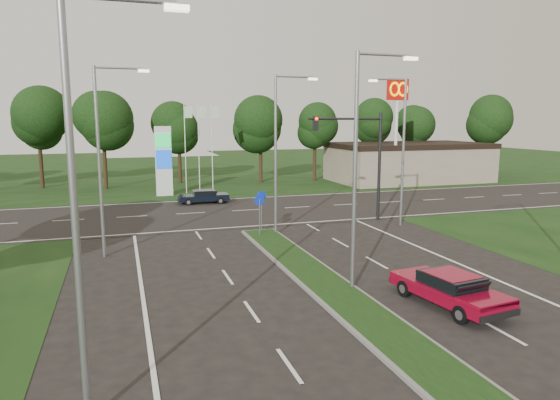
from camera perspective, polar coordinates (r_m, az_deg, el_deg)
name	(u,v)px	position (r m, az deg, el deg)	size (l,w,h in m)	color
ground	(423,364)	(14.75, 16.02, -17.54)	(160.00, 160.00, 0.00)	black
verge_far	(181,170)	(66.60, -11.22, 3.35)	(160.00, 50.00, 0.02)	black
cross_road	(232,211)	(36.25, -5.47, -1.28)	(160.00, 12.00, 0.02)	black
median_kerb	(357,309)	(17.87, 8.75, -12.21)	(2.00, 26.00, 0.12)	slate
commercial_building	(408,162)	(55.58, 14.44, 4.18)	(16.00, 9.00, 4.00)	gray
streetlight_median_near	(360,159)	(18.95, 9.13, 4.62)	(2.53, 0.22, 9.00)	gray
streetlight_median_far	(279,146)	(28.21, -0.12, 6.19)	(2.53, 0.22, 9.00)	gray
streetlight_left_near	(84,192)	(10.97, -21.52, 0.86)	(2.53, 0.22, 9.00)	gray
streetlight_left_far	(103,151)	(24.90, -19.56, 5.27)	(2.53, 0.22, 9.00)	gray
streetlight_right_far	(401,144)	(31.47, 13.62, 6.24)	(2.53, 0.22, 9.00)	gray
traffic_signal	(362,150)	(32.45, 9.31, 5.70)	(5.10, 0.42, 7.00)	black
median_signs	(260,205)	(28.68, -2.26, -0.54)	(1.16, 1.76, 2.38)	gray
gas_pylon	(166,159)	(44.18, -12.89, 4.59)	(5.80, 1.26, 8.00)	silver
mcdonalds_sign	(397,104)	(49.88, 13.26, 10.58)	(2.20, 0.47, 10.40)	silver
treeline_far	(198,117)	(51.35, -9.35, 9.36)	(6.00, 6.00, 9.90)	black
red_sedan	(449,288)	(18.88, 18.80, -9.53)	(2.37, 4.59, 1.21)	maroon
navy_sedan	(204,196)	(39.77, -8.73, 0.42)	(3.92, 1.71, 1.06)	black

